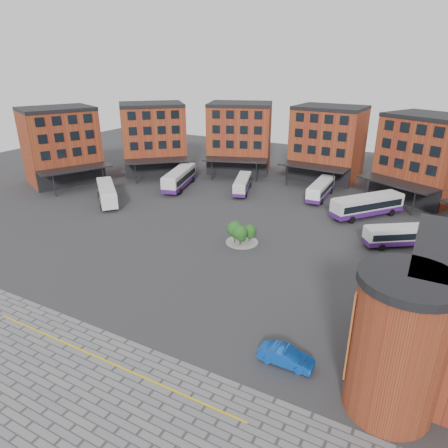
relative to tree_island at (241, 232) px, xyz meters
The scene contains 12 objects.
ground 11.85m from the tree_island, 99.73° to the right, with size 160.00×160.00×0.00m, color #28282B.
paving_zone 33.60m from the tree_island, 89.97° to the right, with size 50.00×22.00×0.02m, color slate.
yellow_line 25.61m from the tree_island, 89.96° to the right, with size 26.00×0.15×0.02m, color gold.
main_building 28.08m from the tree_island, 104.20° to the left, with size 94.14×42.48×14.60m.
tree_island is the anchor object (origin of this frame).
bus_a 27.97m from the tree_island, behind, with size 10.00×9.37×3.16m.
bus_b 27.68m from the tree_island, 141.06° to the left, with size 6.05×12.76×3.51m.
bus_c 22.89m from the tree_island, 115.12° to the left, with size 5.27×10.12×2.79m.
bus_d 24.40m from the tree_island, 80.30° to the left, with size 2.83×10.68×3.00m.
bus_e 22.52m from the tree_island, 54.65° to the left, with size 9.85×11.31×3.45m.
bus_f 21.30m from the tree_island, 26.39° to the left, with size 9.62×7.63×2.84m.
blue_car 23.12m from the tree_island, 54.88° to the right, with size 1.57×4.50×1.48m, color #0D44AD.
Camera 1 is at (22.98, -32.29, 22.84)m, focal length 32.00 mm.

